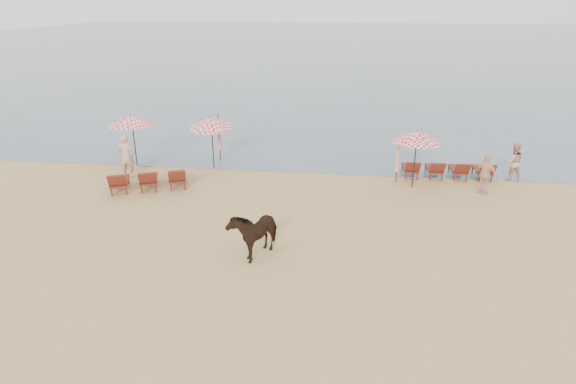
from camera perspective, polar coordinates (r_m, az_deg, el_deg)
name	(u,v)px	position (r m, az deg, el deg)	size (l,w,h in m)	color
ground	(264,306)	(12.47, -2.90, -13.35)	(120.00, 120.00, 0.00)	tan
sea	(340,41)	(90.31, 6.14, 17.32)	(160.00, 140.00, 0.06)	#51606B
lounger_cluster_left	(148,179)	(20.16, -16.22, 1.50)	(3.36, 2.65, 0.65)	maroon
lounger_cluster_right	(447,169)	(21.74, 18.34, 2.61)	(3.71, 1.67, 0.58)	maroon
umbrella_open_left_a	(132,120)	(22.82, -18.04, 8.15)	(2.11, 2.11, 2.40)	black
umbrella_open_left_b	(211,122)	(21.59, -9.08, 8.17)	(1.95, 1.98, 2.48)	black
umbrella_open_right	(417,136)	(19.68, 15.06, 6.38)	(1.97, 1.97, 2.40)	black
umbrella_closed_left	(219,132)	(22.88, -8.19, 7.06)	(0.28, 0.28, 2.27)	black
umbrella_closed_right	(398,154)	(20.39, 12.93, 4.40)	(0.24, 0.24, 2.01)	black
cow	(254,231)	(14.43, -4.01, -4.63)	(0.81, 1.78, 1.50)	black
beachgoer_left	(126,156)	(21.74, -18.61, 4.07)	(0.69, 0.45, 1.88)	tan
beachgoer_right_a	(513,162)	(22.32, 25.15, 3.24)	(0.80, 0.62, 1.64)	tan
beachgoer_right_b	(486,174)	(20.35, 22.37, 1.95)	(0.94, 0.39, 1.61)	#DCA689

